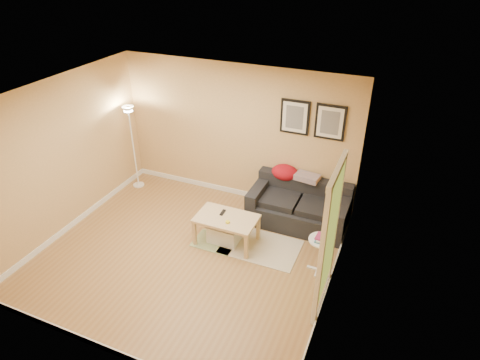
{
  "coord_description": "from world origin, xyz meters",
  "views": [
    {
      "loc": [
        2.79,
        -4.44,
        4.36
      ],
      "look_at": [
        0.55,
        0.85,
        1.05
      ],
      "focal_mm": 30.97,
      "sensor_mm": 36.0,
      "label": 1
    }
  ],
  "objects": [
    {
      "name": "storage_bin",
      "position": [
        0.4,
        0.54,
        0.16
      ],
      "size": [
        0.52,
        0.38,
        0.32
      ],
      "primitive_type": null,
      "color": "white",
      "rests_on": "ground"
    },
    {
      "name": "wall_right",
      "position": [
        2.25,
        0.0,
        1.3
      ],
      "size": [
        0.0,
        4.0,
        4.0
      ],
      "primitive_type": "plane",
      "rotation": [
        1.57,
        0.0,
        -1.57
      ],
      "color": "tan",
      "rests_on": "ground"
    },
    {
      "name": "plaid_throw",
      "position": [
        1.42,
        1.83,
        0.78
      ],
      "size": [
        0.45,
        0.32,
        0.1
      ],
      "primitive_type": null,
      "rotation": [
        0.0,
        0.0,
        -0.14
      ],
      "color": "tan",
      "rests_on": "sofa"
    },
    {
      "name": "baseboard_front",
      "position": [
        0.0,
        -1.99,
        0.05
      ],
      "size": [
        4.5,
        0.02,
        0.1
      ],
      "primitive_type": "cube",
      "color": "white",
      "rests_on": "ground"
    },
    {
      "name": "book_stack",
      "position": [
        2.02,
        0.43,
        0.63
      ],
      "size": [
        0.19,
        0.23,
        0.07
      ],
      "primitive_type": null,
      "rotation": [
        0.0,
        0.0,
        0.12
      ],
      "color": "teal",
      "rests_on": "side_table"
    },
    {
      "name": "remote_control",
      "position": [
        0.34,
        0.62,
        0.51
      ],
      "size": [
        0.06,
        0.16,
        0.02
      ],
      "primitive_type": "cube",
      "rotation": [
        0.0,
        0.0,
        0.05
      ],
      "color": "black",
      "rests_on": "coffee_table"
    },
    {
      "name": "baseboard_left",
      "position": [
        -2.24,
        0.0,
        0.05
      ],
      "size": [
        0.02,
        4.0,
        0.1
      ],
      "primitive_type": "cube",
      "color": "white",
      "rests_on": "ground"
    },
    {
      "name": "ceiling",
      "position": [
        0.0,
        0.0,
        2.6
      ],
      "size": [
        4.5,
        4.5,
        0.0
      ],
      "primitive_type": "plane",
      "rotation": [
        3.14,
        0.0,
        0.0
      ],
      "color": "white",
      "rests_on": "wall_back"
    },
    {
      "name": "baseboard_right",
      "position": [
        2.24,
        0.0,
        0.05
      ],
      "size": [
        0.02,
        4.0,
        0.1
      ],
      "primitive_type": "cube",
      "color": "white",
      "rests_on": "ground"
    },
    {
      "name": "floor_lamp",
      "position": [
        -2.0,
        1.51,
        0.81
      ],
      "size": [
        0.22,
        0.22,
        1.71
      ],
      "primitive_type": null,
      "color": "white",
      "rests_on": "ground"
    },
    {
      "name": "wall_back",
      "position": [
        0.0,
        2.0,
        1.3
      ],
      "size": [
        4.5,
        0.0,
        4.5
      ],
      "primitive_type": "plane",
      "rotation": [
        1.57,
        0.0,
        0.0
      ],
      "color": "tan",
      "rests_on": "ground"
    },
    {
      "name": "wall_front",
      "position": [
        0.0,
        -2.0,
        1.3
      ],
      "size": [
        4.5,
        0.0,
        4.5
      ],
      "primitive_type": "plane",
      "rotation": [
        -1.57,
        0.0,
        0.0
      ],
      "color": "tan",
      "rests_on": "ground"
    },
    {
      "name": "area_rug",
      "position": [
        1.02,
        0.62,
        0.01
      ],
      "size": [
        1.25,
        0.85,
        0.01
      ],
      "primitive_type": "cube",
      "color": "beige",
      "rests_on": "ground"
    },
    {
      "name": "red_throw",
      "position": [
        1.0,
        1.86,
        0.77
      ],
      "size": [
        0.48,
        0.36,
        0.28
      ],
      "primitive_type": null,
      "color": "#A40F21",
      "rests_on": "sofa"
    },
    {
      "name": "framed_print_right",
      "position": [
        1.68,
        1.98,
        1.8
      ],
      "size": [
        0.5,
        0.04,
        0.6
      ],
      "primitive_type": null,
      "color": "black",
      "rests_on": "wall_back"
    },
    {
      "name": "side_table",
      "position": [
        2.02,
        0.45,
        0.3
      ],
      "size": [
        0.39,
        0.39,
        0.59
      ],
      "primitive_type": null,
      "color": "white",
      "rests_on": "ground"
    },
    {
      "name": "framed_print_left",
      "position": [
        1.08,
        1.98,
        1.8
      ],
      "size": [
        0.5,
        0.04,
        0.6
      ],
      "primitive_type": null,
      "color": "black",
      "rests_on": "wall_back"
    },
    {
      "name": "tape_roll",
      "position": [
        0.53,
        0.4,
        0.51
      ],
      "size": [
        0.07,
        0.07,
        0.03
      ],
      "primitive_type": "cylinder",
      "color": "yellow",
      "rests_on": "coffee_table"
    },
    {
      "name": "green_runner",
      "position": [
        0.27,
        0.43,
        0.01
      ],
      "size": [
        0.7,
        0.5,
        0.01
      ],
      "primitive_type": "cube",
      "color": "#668C4C",
      "rests_on": "ground"
    },
    {
      "name": "coffee_table",
      "position": [
        0.45,
        0.53,
        0.25
      ],
      "size": [
        1.07,
        0.75,
        0.5
      ],
      "primitive_type": null,
      "rotation": [
        0.0,
        0.0,
        0.15
      ],
      "color": "tan",
      "rests_on": "ground"
    },
    {
      "name": "floor",
      "position": [
        0.0,
        0.0,
        0.0
      ],
      "size": [
        4.5,
        4.5,
        0.0
      ],
      "primitive_type": "plane",
      "color": "#9D7543",
      "rests_on": "ground"
    },
    {
      "name": "doorway",
      "position": [
        2.2,
        -0.15,
        1.02
      ],
      "size": [
        0.12,
        1.01,
        2.13
      ],
      "primitive_type": null,
      "color": "white",
      "rests_on": "ground"
    },
    {
      "name": "wall_left",
      "position": [
        -2.25,
        0.0,
        1.3
      ],
      "size": [
        0.0,
        4.0,
        4.0
      ],
      "primitive_type": "plane",
      "rotation": [
        1.57,
        0.0,
        1.57
      ],
      "color": "tan",
      "rests_on": "ground"
    },
    {
      "name": "sofa",
      "position": [
        1.38,
        1.53,
        0.38
      ],
      "size": [
        1.7,
        0.9,
        0.75
      ],
      "primitive_type": null,
      "color": "black",
      "rests_on": "ground"
    },
    {
      "name": "baseboard_back",
      "position": [
        0.0,
        1.99,
        0.05
      ],
      "size": [
        4.5,
        0.02,
        0.1
      ],
      "primitive_type": "cube",
      "color": "white",
      "rests_on": "ground"
    }
  ]
}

